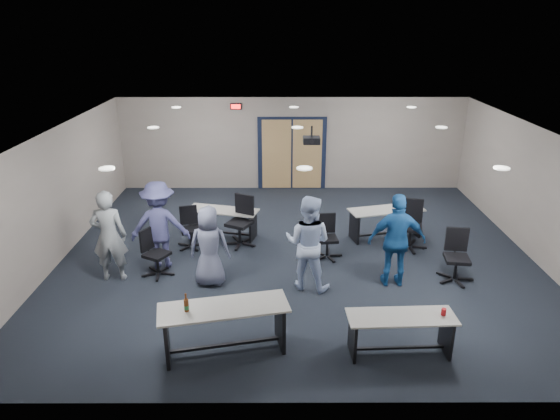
{
  "coord_description": "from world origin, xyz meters",
  "views": [
    {
      "loc": [
        -0.39,
        -9.78,
        4.81
      ],
      "look_at": [
        -0.36,
        -0.3,
        1.14
      ],
      "focal_mm": 32.0,
      "sensor_mm": 36.0,
      "label": 1
    }
  ],
  "objects_px": {
    "table_back_right": "(386,218)",
    "chair_loose_right": "(457,257)",
    "chair_loose_left": "(157,253)",
    "person_gray": "(109,236)",
    "table_front_right": "(401,328)",
    "person_lightblue": "(308,243)",
    "person_back": "(160,225)",
    "person_plaid": "(209,246)",
    "chair_back_a": "(190,228)",
    "table_back_left": "(223,218)",
    "chair_back_b": "(239,221)",
    "person_navy": "(397,241)",
    "table_front_left": "(224,321)",
    "chair_back_d": "(411,225)",
    "chair_back_c": "(328,237)"
  },
  "relations": [
    {
      "from": "table_back_right",
      "to": "chair_loose_right",
      "type": "distance_m",
      "value": 2.28
    },
    {
      "from": "chair_loose_left",
      "to": "person_gray",
      "type": "relative_size",
      "value": 0.53
    },
    {
      "from": "table_front_right",
      "to": "table_back_right",
      "type": "distance_m",
      "value": 4.36
    },
    {
      "from": "person_lightblue",
      "to": "person_back",
      "type": "relative_size",
      "value": 1.0
    },
    {
      "from": "person_plaid",
      "to": "person_gray",
      "type": "bearing_deg",
      "value": -1.76
    },
    {
      "from": "chair_back_a",
      "to": "person_back",
      "type": "xyz_separation_m",
      "value": [
        -0.43,
        -0.91,
        0.45
      ]
    },
    {
      "from": "chair_loose_left",
      "to": "table_back_right",
      "type": "bearing_deg",
      "value": -40.77
    },
    {
      "from": "chair_loose_left",
      "to": "person_plaid",
      "type": "distance_m",
      "value": 1.19
    },
    {
      "from": "chair_loose_right",
      "to": "person_gray",
      "type": "distance_m",
      "value": 6.68
    },
    {
      "from": "table_back_right",
      "to": "table_back_left",
      "type": "bearing_deg",
      "value": 164.89
    },
    {
      "from": "chair_loose_right",
      "to": "person_lightblue",
      "type": "distance_m",
      "value": 2.92
    },
    {
      "from": "person_lightblue",
      "to": "person_back",
      "type": "distance_m",
      "value": 3.05
    },
    {
      "from": "person_back",
      "to": "chair_back_b",
      "type": "bearing_deg",
      "value": -149.06
    },
    {
      "from": "person_plaid",
      "to": "person_navy",
      "type": "xyz_separation_m",
      "value": [
        3.52,
        -0.04,
        0.13
      ]
    },
    {
      "from": "table_front_left",
      "to": "person_lightblue",
      "type": "relative_size",
      "value": 1.11
    },
    {
      "from": "chair_back_b",
      "to": "person_lightblue",
      "type": "bearing_deg",
      "value": -25.3
    },
    {
      "from": "chair_loose_left",
      "to": "person_gray",
      "type": "bearing_deg",
      "value": 129.65
    },
    {
      "from": "person_navy",
      "to": "chair_back_d",
      "type": "bearing_deg",
      "value": -112.7
    },
    {
      "from": "table_front_right",
      "to": "table_back_right",
      "type": "bearing_deg",
      "value": 79.22
    },
    {
      "from": "table_front_right",
      "to": "person_back",
      "type": "distance_m",
      "value": 5.13
    },
    {
      "from": "table_front_left",
      "to": "table_back_left",
      "type": "height_order",
      "value": "table_front_left"
    },
    {
      "from": "chair_loose_left",
      "to": "person_gray",
      "type": "distance_m",
      "value": 0.95
    },
    {
      "from": "chair_back_d",
      "to": "person_gray",
      "type": "xyz_separation_m",
      "value": [
        -6.15,
        -1.37,
        0.37
      ]
    },
    {
      "from": "table_front_left",
      "to": "table_back_right",
      "type": "bearing_deg",
      "value": 40.12
    },
    {
      "from": "person_gray",
      "to": "person_back",
      "type": "xyz_separation_m",
      "value": [
        0.85,
        0.52,
        0.0
      ]
    },
    {
      "from": "table_back_left",
      "to": "chair_back_a",
      "type": "distance_m",
      "value": 0.9
    },
    {
      "from": "chair_back_d",
      "to": "person_plaid",
      "type": "relative_size",
      "value": 0.69
    },
    {
      "from": "table_front_right",
      "to": "chair_loose_left",
      "type": "bearing_deg",
      "value": 147.05
    },
    {
      "from": "table_front_left",
      "to": "table_back_right",
      "type": "height_order",
      "value": "table_front_left"
    },
    {
      "from": "chair_loose_left",
      "to": "person_gray",
      "type": "height_order",
      "value": "person_gray"
    },
    {
      "from": "chair_loose_right",
      "to": "person_plaid",
      "type": "distance_m",
      "value": 4.75
    },
    {
      "from": "chair_back_c",
      "to": "person_gray",
      "type": "height_order",
      "value": "person_gray"
    },
    {
      "from": "table_back_left",
      "to": "person_plaid",
      "type": "relative_size",
      "value": 1.09
    },
    {
      "from": "table_back_right",
      "to": "chair_back_d",
      "type": "relative_size",
      "value": 1.66
    },
    {
      "from": "table_back_right",
      "to": "person_back",
      "type": "distance_m",
      "value": 5.09
    },
    {
      "from": "table_back_left",
      "to": "table_back_right",
      "type": "bearing_deg",
      "value": 13.02
    },
    {
      "from": "table_back_right",
      "to": "person_plaid",
      "type": "relative_size",
      "value": 1.15
    },
    {
      "from": "table_back_right",
      "to": "chair_back_a",
      "type": "bearing_deg",
      "value": 172.85
    },
    {
      "from": "table_front_right",
      "to": "person_plaid",
      "type": "relative_size",
      "value": 1.04
    },
    {
      "from": "chair_loose_right",
      "to": "person_back",
      "type": "height_order",
      "value": "person_back"
    },
    {
      "from": "person_gray",
      "to": "chair_loose_left",
      "type": "bearing_deg",
      "value": -173.48
    },
    {
      "from": "chair_back_d",
      "to": "chair_loose_left",
      "type": "relative_size",
      "value": 1.13
    },
    {
      "from": "table_back_left",
      "to": "chair_loose_left",
      "type": "bearing_deg",
      "value": -106.49
    },
    {
      "from": "chair_back_b",
      "to": "chair_loose_left",
      "type": "bearing_deg",
      "value": -109.79
    },
    {
      "from": "table_back_left",
      "to": "person_navy",
      "type": "bearing_deg",
      "value": -18.77
    },
    {
      "from": "person_plaid",
      "to": "person_lightblue",
      "type": "bearing_deg",
      "value": -180.0
    },
    {
      "from": "table_front_left",
      "to": "chair_back_b",
      "type": "distance_m",
      "value": 3.86
    },
    {
      "from": "person_navy",
      "to": "person_back",
      "type": "bearing_deg",
      "value": -8.34
    },
    {
      "from": "chair_back_d",
      "to": "chair_loose_left",
      "type": "height_order",
      "value": "chair_back_d"
    },
    {
      "from": "table_front_right",
      "to": "person_back",
      "type": "relative_size",
      "value": 0.9
    }
  ]
}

